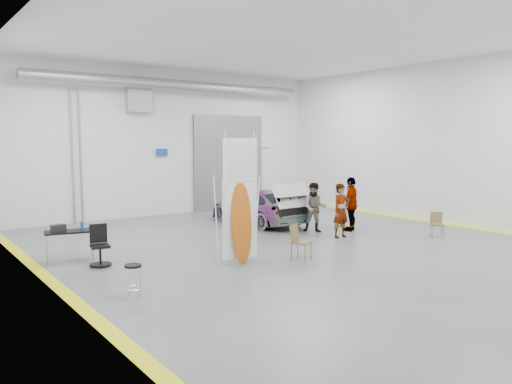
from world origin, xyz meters
TOP-DOWN VIEW (x-y plane):
  - ground at (0.00, 0.00)m, footprint 16.00×16.00m
  - room_shell at (0.24, 2.22)m, footprint 14.02×16.18m
  - sedan_car at (1.41, 3.86)m, footprint 1.84×4.42m
  - person_a at (1.94, 0.15)m, footprint 0.63×0.42m
  - person_b at (1.90, 1.32)m, footprint 1.03×1.02m
  - person_c at (3.08, 0.77)m, footprint 1.16×0.87m
  - surfboard_display at (-2.51, -0.73)m, footprint 0.94×0.37m
  - folding_chair_near at (-1.12, -1.40)m, footprint 0.58×0.62m
  - folding_chair_far at (4.42, -1.68)m, footprint 0.53×0.60m
  - shop_stool at (-5.86, -1.80)m, footprint 0.35×0.35m
  - work_table at (-5.98, 2.25)m, footprint 1.31×0.85m
  - office_chair at (-5.50, 1.20)m, footprint 0.54×0.55m
  - trunk_lid at (1.41, 1.90)m, footprint 1.49×0.90m

SIDE VIEW (x-z plane):
  - ground at x=0.00m, z-range 0.00..0.00m
  - folding_chair_far at x=4.42m, z-range -0.15..0.65m
  - folding_chair_near at x=-1.12m, z-range -0.18..0.76m
  - shop_stool at x=-5.86m, z-range 0.00..0.69m
  - office_chair at x=-5.50m, z-range -0.06..0.95m
  - sedan_car at x=1.41m, z-range 0.00..1.28m
  - work_table at x=-5.98m, z-range 0.27..1.26m
  - person_b at x=1.90m, z-range 0.00..1.68m
  - person_a at x=1.94m, z-range 0.00..1.73m
  - person_c at x=3.08m, z-range 0.00..1.86m
  - trunk_lid at x=1.41m, z-range 1.28..1.32m
  - surfboard_display at x=-2.51m, z-range -0.32..3.03m
  - room_shell at x=0.24m, z-range 1.07..7.08m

